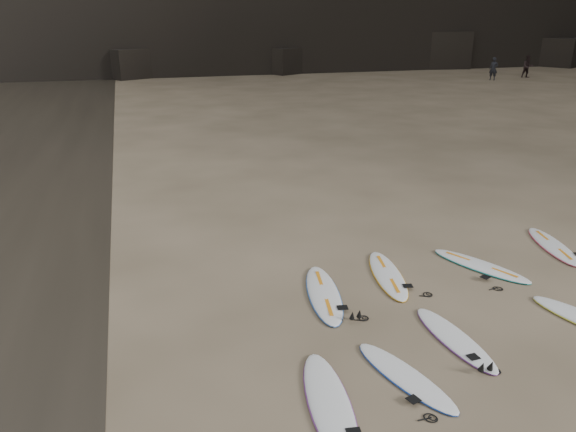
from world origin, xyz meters
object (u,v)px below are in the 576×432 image
Objects in this scene: surfboard_2 at (455,338)px; person_a at (494,69)px; surfboard_1 at (405,376)px; surfboard_6 at (388,274)px; surfboard_7 at (480,265)px; surfboard_5 at (324,293)px; surfboard_0 at (329,403)px; person_b at (528,67)px; surfboard_8 at (553,246)px.

person_a is (24.85, 34.54, 0.90)m from surfboard_2.
surfboard_6 is (1.33, 3.44, 0.01)m from surfboard_1.
surfboard_1 is at bearing -76.77° from person_a.
person_a is (22.63, 32.01, 0.89)m from surfboard_7.
surfboard_5 is 1.05× the size of surfboard_6.
surfboard_5 is at bearing 79.72° from surfboard_0.
surfboard_0 is 3.44m from surfboard_5.
surfboard_2 is 45.59m from person_b.
surfboard_8 is at bearing 29.46° from surfboard_2.
surfboard_7 is (2.25, -0.15, -0.00)m from surfboard_6.
person_a is at bearing 50.54° from surfboard_2.
surfboard_0 is at bearing -136.93° from surfboard_8.
surfboard_8 is (6.33, 0.80, -0.00)m from surfboard_5.
person_a is at bearing 63.38° from surfboard_6.
surfboard_0 is at bearing -169.93° from surfboard_7.
surfboard_5 reaches higher than surfboard_8.
surfboard_5 is 1.07× the size of surfboard_7.
surfboard_0 is 4.62m from surfboard_6.
surfboard_7 is 2.47m from surfboard_8.
surfboard_6 is (-0.03, 2.68, 0.00)m from surfboard_2.
surfboard_7 is 1.29× the size of person_b.
surfboard_5 is 1.38× the size of person_b.
surfboard_1 is 1.16× the size of person_b.
surfboard_8 is at bearing -72.85° from person_a.
surfboard_6 is 1.02× the size of surfboard_8.
surfboard_2 is 42.56m from person_a.
surfboard_1 is 1.17× the size of person_a.
surfboard_6 reaches higher than surfboard_1.
person_a is at bearing 71.50° from surfboard_8.
surfboard_0 is 1.17× the size of surfboard_1.
surfboard_2 is 1.20× the size of person_b.
person_a is at bearing 37.14° from surfboard_1.
surfboard_5 reaches higher than surfboard_0.
surfboard_5 is at bearing 158.77° from surfboard_7.
person_a reaches higher than surfboard_6.
surfboard_1 is 0.90× the size of surfboard_7.
surfboard_0 is 1.43m from surfboard_1.
surfboard_7 and surfboard_8 have the same top height.
surfboard_1 is 47.03m from person_b.
person_b is (24.19, 32.27, 0.90)m from surfboard_8.
surfboard_5 is (-0.33, 2.99, 0.01)m from surfboard_1.
surfboard_8 is 40.34m from person_b.
surfboard_1 is 0.88× the size of surfboard_6.
surfboard_1 is at bearing -73.30° from surfboard_5.
surfboard_8 is at bearing 16.03° from surfboard_1.
surfboard_0 is 8.44m from surfboard_8.
surfboard_7 is (2.22, 2.53, 0.00)m from surfboard_2.
surfboard_7 is at bearing -153.99° from surfboard_8.
person_b is at bearing 33.80° from surfboard_1.
surfboard_2 is at bearing -156.93° from surfboard_7.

